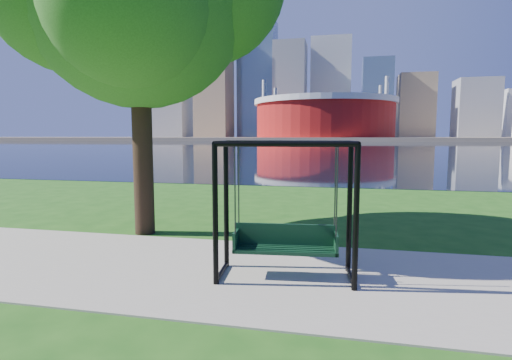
% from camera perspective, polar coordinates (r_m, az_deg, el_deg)
% --- Properties ---
extents(ground, '(900.00, 900.00, 0.00)m').
position_cam_1_polar(ground, '(7.71, 0.31, -12.08)').
color(ground, '#1E5114').
rests_on(ground, ground).
extents(path, '(120.00, 4.00, 0.03)m').
position_cam_1_polar(path, '(7.25, -0.54, -13.18)').
color(path, '#9E937F').
rests_on(path, ground).
extents(river, '(900.00, 180.00, 0.02)m').
position_cam_1_polar(river, '(109.20, 11.61, 4.82)').
color(river, black).
rests_on(river, ground).
extents(far_bank, '(900.00, 228.00, 2.00)m').
position_cam_1_polar(far_bank, '(313.17, 12.16, 5.82)').
color(far_bank, '#937F60').
rests_on(far_bank, ground).
extents(stadium, '(83.00, 83.00, 32.00)m').
position_cam_1_polar(stadium, '(242.72, 9.76, 8.91)').
color(stadium, maroon).
rests_on(stadium, far_bank).
extents(skyline, '(392.00, 66.00, 96.50)m').
position_cam_1_polar(skyline, '(328.32, 11.55, 11.94)').
color(skyline, gray).
rests_on(skyline, far_bank).
extents(swing, '(2.38, 1.21, 2.35)m').
position_cam_1_polar(swing, '(6.78, 4.25, -4.72)').
color(swing, black).
rests_on(swing, ground).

